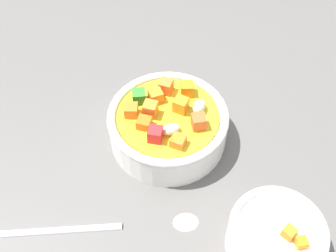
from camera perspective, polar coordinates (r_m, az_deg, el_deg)
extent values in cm
cube|color=#565451|center=(56.74, 0.00, -2.27)|extent=(140.00, 140.00, 2.00)
cylinder|color=white|center=(54.22, 0.00, -0.29)|extent=(15.29, 15.29, 4.33)
torus|color=white|center=(52.29, 0.00, 1.41)|extent=(15.45, 15.45, 1.07)
cylinder|color=gold|center=(52.39, 0.00, 1.32)|extent=(13.02, 13.02, 0.40)
cube|color=orange|center=(52.07, 1.90, 2.79)|extent=(2.28, 2.28, 1.87)
cube|color=#318B29|center=(53.42, -4.02, 4.09)|extent=(2.20, 2.20, 1.64)
ellipsoid|color=beige|center=(50.06, 0.41, -0.45)|extent=(2.46, 1.72, 1.22)
ellipsoid|color=beige|center=(52.29, 4.29, 2.66)|extent=(2.74, 2.59, 1.58)
cube|color=orange|center=(50.80, -3.38, 0.54)|extent=(2.33, 2.33, 1.29)
cube|color=orange|center=(52.00, -5.08, 2.16)|extent=(2.28, 2.28, 1.50)
cube|color=#DC592A|center=(50.58, 4.23, 0.59)|extent=(2.11, 2.11, 1.77)
cube|color=orange|center=(54.20, 2.63, 5.13)|extent=(2.25, 2.25, 1.71)
cube|color=orange|center=(53.39, -1.83, 4.12)|extent=(1.90, 1.90, 1.56)
cube|color=red|center=(49.23, -1.76, -1.16)|extent=(2.33, 2.33, 1.82)
cube|color=orange|center=(51.70, -2.45, 2.33)|extent=(2.33, 2.33, 1.91)
cube|color=orange|center=(54.37, -0.31, 5.45)|extent=(2.32, 2.32, 1.81)
cube|color=orange|center=(48.96, 1.39, -2.08)|extent=(2.30, 2.30, 1.28)
cylinder|color=silver|center=(50.27, -14.70, -13.55)|extent=(13.08, 7.13, 0.83)
ellipsoid|color=silver|center=(49.21, 2.49, -12.90)|extent=(3.79, 3.49, 0.80)
cylinder|color=white|center=(47.88, 14.43, -14.78)|extent=(10.31, 10.31, 4.11)
torus|color=white|center=(45.87, 14.99, -13.62)|extent=(10.42, 10.42, 0.83)
cube|color=orange|center=(45.52, 17.86, -14.99)|extent=(1.41, 1.41, 1.10)
cube|color=orange|center=(45.55, 16.30, -13.89)|extent=(1.49, 1.49, 1.23)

